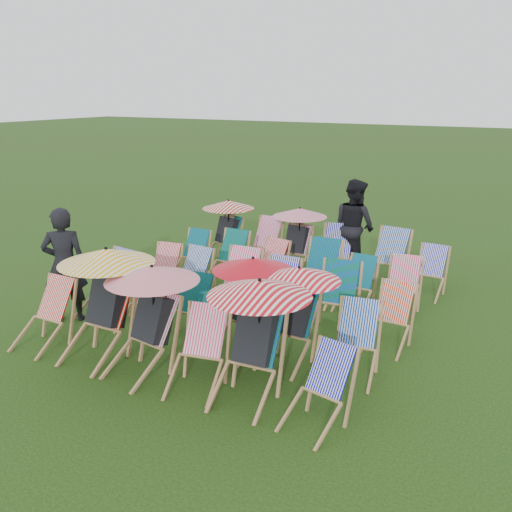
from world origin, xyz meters
The scene contains 33 objects.
ground centered at (0.00, 0.00, 0.00)m, with size 100.00×100.00×0.00m, color black.
deckchair_0 centered at (-2.06, -2.30, 0.45)m, with size 0.60×0.83×0.90m.
deckchair_1 centered at (-1.11, -2.15, 0.77)m, with size 1.23×1.27×1.46m.
deckchair_2 centered at (-0.33, -2.21, 0.72)m, with size 1.15×1.22×1.37m.
deckchair_3 centered at (0.45, -2.23, 0.46)m, with size 0.76×0.95×0.92m.
deckchair_4 centered at (1.11, -2.12, 0.74)m, with size 1.18×1.24×1.40m.
deckchair_5 centered at (1.99, -2.29, 0.42)m, with size 0.70×0.86×0.83m.
deckchair_6 centered at (-2.05, -1.09, 0.50)m, with size 0.79×1.00×1.00m.
deckchair_7 centered at (-1.31, -1.15, 0.41)m, with size 0.62×0.80×0.81m.
deckchair_8 centered at (-0.50, -1.14, 0.44)m, with size 0.63×0.84×0.87m.
deckchair_9 centered at (0.42, -1.06, 0.68)m, with size 1.08×1.15×1.28m.
deckchair_10 centered at (1.12, -1.09, 0.67)m, with size 1.06×1.11×1.26m.
deckchair_11 centered at (1.94, -1.05, 0.44)m, with size 0.69×0.88×0.88m.
deckchair_12 centered at (-1.95, 0.12, 0.42)m, with size 0.65×0.83×0.83m.
deckchair_13 centered at (-1.30, -0.01, 0.44)m, with size 0.66×0.87×0.89m.
deckchair_14 centered at (-0.40, 0.01, 0.49)m, with size 0.72×0.95×0.98m.
deckchair_15 centered at (0.30, -0.01, 0.47)m, with size 0.66×0.89×0.94m.
deckchair_16 centered at (1.24, 0.12, 0.48)m, with size 0.76×0.97×0.97m.
deckchair_17 centered at (2.08, -0.03, 0.42)m, with size 0.58×0.80×0.85m.
deckchair_18 centered at (-2.10, 1.19, 0.42)m, with size 0.58×0.79×0.84m.
deckchair_19 centered at (-1.31, 1.22, 0.46)m, with size 0.62×0.85×0.91m.
deckchair_20 centered at (-0.48, 1.17, 0.43)m, with size 0.70×0.88×0.86m.
deckchair_21 centered at (0.50, 1.17, 0.49)m, with size 0.70×0.94×0.98m.
deckchair_22 centered at (1.19, 1.13, 0.41)m, with size 0.58×0.78×0.81m.
deckchair_23 centered at (1.89, 1.26, 0.43)m, with size 0.64×0.84×0.87m.
deckchair_24 centered at (-2.07, 2.35, 0.66)m, with size 1.05×1.12×1.25m.
deckchair_25 centered at (-1.21, 2.38, 0.47)m, with size 0.67×0.90×0.94m.
deckchair_26 centered at (-0.49, 2.39, 0.65)m, with size 1.04×1.09×1.24m.
deckchair_27 centered at (0.35, 2.37, 0.48)m, with size 0.81×1.00×0.97m.
deckchair_28 centered at (1.29, 2.38, 0.50)m, with size 0.77×1.00×1.01m.
deckchair_29 centered at (2.07, 2.31, 0.41)m, with size 0.58×0.78×0.82m.
person_left centered at (-2.47, -1.48, 0.88)m, with size 0.64×0.42×1.76m, color black.
person_rear centered at (0.49, 2.94, 0.90)m, with size 0.88×0.68×1.80m, color black.
Camera 1 is at (4.00, -7.20, 3.41)m, focal length 40.00 mm.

